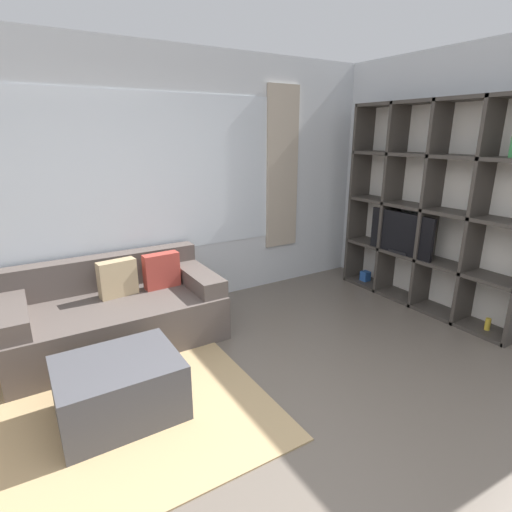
% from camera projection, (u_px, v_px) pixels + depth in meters
% --- Properties ---
extents(ground_plane, '(16.00, 16.00, 0.00)m').
position_uv_depth(ground_plane, '(307.00, 492.00, 2.16)').
color(ground_plane, '#665B51').
extents(wall_back, '(6.82, 0.11, 2.70)m').
position_uv_depth(wall_back, '(140.00, 186.00, 4.01)').
color(wall_back, silver).
rests_on(wall_back, ground_plane).
extents(wall_right, '(0.07, 3.93, 2.70)m').
position_uv_depth(wall_right, '(440.00, 183.00, 4.30)').
color(wall_right, silver).
rests_on(wall_right, ground_plane).
extents(area_rug, '(2.89, 1.97, 0.01)m').
position_uv_depth(area_rug, '(45.00, 430.00, 2.61)').
color(area_rug, tan).
rests_on(area_rug, ground_plane).
extents(shelving_unit, '(0.34, 2.08, 2.19)m').
position_uv_depth(shelving_unit, '(431.00, 210.00, 4.24)').
color(shelving_unit, silver).
rests_on(shelving_unit, ground_plane).
extents(couch_main, '(1.83, 0.97, 0.76)m').
position_uv_depth(couch_main, '(116.00, 313.00, 3.67)').
color(couch_main, '#564C47').
rests_on(couch_main, ground_plane).
extents(ottoman, '(0.79, 0.63, 0.42)m').
position_uv_depth(ottoman, '(120.00, 388.00, 2.70)').
color(ottoman, '#47474C').
rests_on(ottoman, ground_plane).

